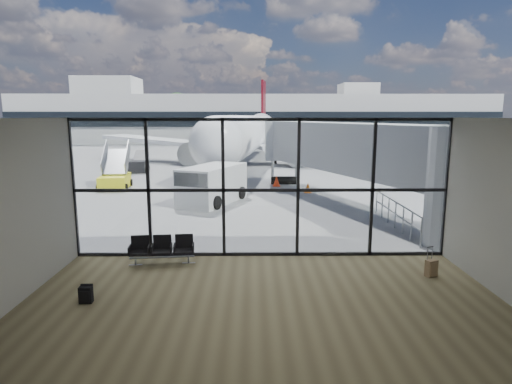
{
  "coord_description": "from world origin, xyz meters",
  "views": [
    {
      "loc": [
        -0.27,
        -13.52,
        4.55
      ],
      "look_at": [
        -0.12,
        3.0,
        1.6
      ],
      "focal_mm": 30.0,
      "sensor_mm": 36.0,
      "label": 1
    }
  ],
  "objects_px": {
    "backpack": "(86,295)",
    "airliner": "(248,134)",
    "belt_loader": "(139,165)",
    "suitcase": "(431,268)",
    "service_van": "(212,184)",
    "seating_row": "(162,248)",
    "mobile_stairs": "(115,179)"
  },
  "relations": [
    {
      "from": "belt_loader",
      "to": "airliner",
      "type": "bearing_deg",
      "value": 32.21
    },
    {
      "from": "seating_row",
      "to": "belt_loader",
      "type": "bearing_deg",
      "value": 100.55
    },
    {
      "from": "suitcase",
      "to": "belt_loader",
      "type": "height_order",
      "value": "belt_loader"
    },
    {
      "from": "backpack",
      "to": "mobile_stairs",
      "type": "height_order",
      "value": "mobile_stairs"
    },
    {
      "from": "belt_loader",
      "to": "seating_row",
      "type": "bearing_deg",
      "value": -79.69
    },
    {
      "from": "suitcase",
      "to": "service_van",
      "type": "height_order",
      "value": "service_van"
    },
    {
      "from": "backpack",
      "to": "airliner",
      "type": "distance_m",
      "value": 32.66
    },
    {
      "from": "backpack",
      "to": "service_van",
      "type": "relative_size",
      "value": 0.09
    },
    {
      "from": "seating_row",
      "to": "belt_loader",
      "type": "relative_size",
      "value": 0.54
    },
    {
      "from": "backpack",
      "to": "service_van",
      "type": "bearing_deg",
      "value": 79.76
    },
    {
      "from": "suitcase",
      "to": "mobile_stairs",
      "type": "xyz_separation_m",
      "value": [
        -13.84,
        15.33,
        0.31
      ]
    },
    {
      "from": "belt_loader",
      "to": "mobile_stairs",
      "type": "height_order",
      "value": "mobile_stairs"
    },
    {
      "from": "airliner",
      "to": "belt_loader",
      "type": "distance_m",
      "value": 11.61
    },
    {
      "from": "seating_row",
      "to": "service_van",
      "type": "distance_m",
      "value": 9.46
    },
    {
      "from": "suitcase",
      "to": "airliner",
      "type": "height_order",
      "value": "airliner"
    },
    {
      "from": "backpack",
      "to": "seating_row",
      "type": "bearing_deg",
      "value": 64.96
    },
    {
      "from": "backpack",
      "to": "mobile_stairs",
      "type": "distance_m",
      "value": 17.62
    },
    {
      "from": "mobile_stairs",
      "to": "seating_row",
      "type": "bearing_deg",
      "value": -74.65
    },
    {
      "from": "belt_loader",
      "to": "suitcase",
      "type": "bearing_deg",
      "value": -64.46
    },
    {
      "from": "belt_loader",
      "to": "mobile_stairs",
      "type": "relative_size",
      "value": 1.03
    },
    {
      "from": "suitcase",
      "to": "mobile_stairs",
      "type": "distance_m",
      "value": 20.66
    },
    {
      "from": "airliner",
      "to": "seating_row",
      "type": "bearing_deg",
      "value": -87.74
    },
    {
      "from": "mobile_stairs",
      "to": "airliner",
      "type": "bearing_deg",
      "value": 54.1
    },
    {
      "from": "mobile_stairs",
      "to": "suitcase",
      "type": "bearing_deg",
      "value": -55.29
    },
    {
      "from": "seating_row",
      "to": "suitcase",
      "type": "bearing_deg",
      "value": -14.53
    },
    {
      "from": "belt_loader",
      "to": "mobile_stairs",
      "type": "distance_m",
      "value": 8.32
    },
    {
      "from": "suitcase",
      "to": "airliner",
      "type": "xyz_separation_m",
      "value": [
        -5.5,
        30.67,
        2.51
      ]
    },
    {
      "from": "seating_row",
      "to": "mobile_stairs",
      "type": "height_order",
      "value": "mobile_stairs"
    },
    {
      "from": "seating_row",
      "to": "airliner",
      "type": "height_order",
      "value": "airliner"
    },
    {
      "from": "service_van",
      "to": "mobile_stairs",
      "type": "bearing_deg",
      "value": 167.58
    },
    {
      "from": "service_van",
      "to": "belt_loader",
      "type": "xyz_separation_m",
      "value": [
        -7.2,
        12.98,
        -0.46
      ]
    },
    {
      "from": "backpack",
      "to": "belt_loader",
      "type": "xyz_separation_m",
      "value": [
        -5.24,
        25.3,
        0.33
      ]
    }
  ]
}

